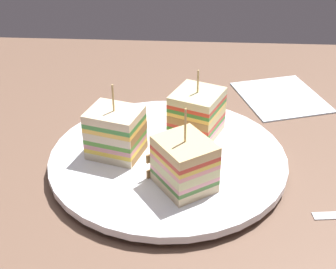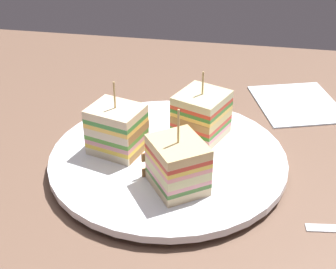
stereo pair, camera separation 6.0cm
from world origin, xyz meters
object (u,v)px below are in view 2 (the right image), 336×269
(sandwich_wedge_1, at_px, (117,129))
(sandwich_wedge_2, at_px, (178,165))
(plate, at_px, (168,160))
(sandwich_wedge_0, at_px, (201,115))
(chip_pile, at_px, (173,156))
(napkin, at_px, (297,103))

(sandwich_wedge_1, distance_m, sandwich_wedge_2, 0.11)
(plate, height_order, sandwich_wedge_0, sandwich_wedge_0)
(plate, xyz_separation_m, chip_pile, (-0.01, 0.02, 0.02))
(sandwich_wedge_0, bearing_deg, plate, -9.61)
(chip_pile, distance_m, napkin, 0.27)
(sandwich_wedge_2, height_order, napkin, sandwich_wedge_2)
(plate, bearing_deg, sandwich_wedge_2, 109.91)
(sandwich_wedge_0, relative_size, napkin, 0.67)
(plate, bearing_deg, napkin, -129.83)
(plate, height_order, sandwich_wedge_1, sandwich_wedge_1)
(plate, relative_size, chip_pile, 4.34)
(plate, height_order, sandwich_wedge_2, sandwich_wedge_2)
(sandwich_wedge_0, height_order, napkin, sandwich_wedge_0)
(sandwich_wedge_2, bearing_deg, sandwich_wedge_0, -40.91)
(sandwich_wedge_0, xyz_separation_m, chip_pile, (0.03, 0.07, -0.02))
(napkin, bearing_deg, sandwich_wedge_0, 47.70)
(chip_pile, xyz_separation_m, napkin, (-0.16, -0.22, -0.02))
(napkin, bearing_deg, sandwich_wedge_2, 60.83)
(sandwich_wedge_0, height_order, sandwich_wedge_2, sandwich_wedge_2)
(plate, height_order, napkin, plate)
(sandwich_wedge_2, bearing_deg, sandwich_wedge_1, 19.43)
(napkin, bearing_deg, plate, 50.17)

